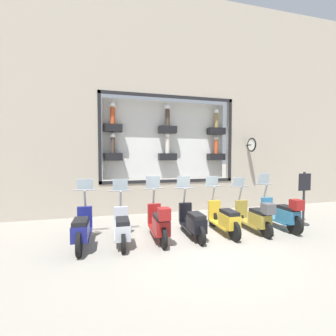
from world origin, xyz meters
name	(u,v)px	position (x,y,z in m)	size (l,w,h in m)	color
ground_plane	(204,244)	(0.00, 0.00, 0.00)	(120.00, 120.00, 0.00)	gray
building_facade	(168,103)	(3.60, 0.00, 4.34)	(1.21, 36.00, 8.53)	#ADA08E
scooter_teal_0	(282,213)	(0.49, -2.75, 0.49)	(1.81, 0.61, 1.64)	black
scooter_olive_1	(255,217)	(0.47, -1.80, 0.45)	(1.79, 0.61, 1.52)	black
scooter_yellow_2	(224,219)	(0.55, -0.85, 0.44)	(1.80, 0.60, 1.58)	black
scooter_black_3	(193,222)	(0.54, 0.09, 0.42)	(1.79, 0.61, 1.61)	black
scooter_red_4	(159,223)	(0.49, 1.04, 0.48)	(1.80, 0.60, 1.63)	black
scooter_silver_5	(122,227)	(0.54, 1.98, 0.41)	(1.79, 0.61, 1.56)	black
scooter_navy_6	(82,229)	(0.55, 2.93, 0.45)	(1.81, 0.61, 1.58)	black
shop_sign_post	(304,196)	(0.73, -3.78, 0.92)	(0.36, 0.45, 1.71)	#232326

